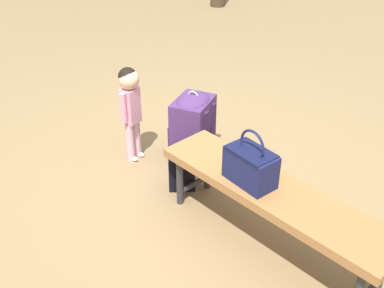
{
  "coord_description": "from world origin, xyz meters",
  "views": [
    {
      "loc": [
        -2.0,
        2.07,
        2.1
      ],
      "look_at": [
        -0.11,
        0.15,
        0.45
      ],
      "focal_mm": 41.59,
      "sensor_mm": 36.0,
      "label": 1
    }
  ],
  "objects_px": {
    "handbag": "(251,165)",
    "child_standing": "(130,100)",
    "backpack_large": "(193,125)",
    "park_bench": "(272,195)",
    "backpack_small": "(182,169)"
  },
  "relations": [
    {
      "from": "handbag",
      "to": "child_standing",
      "type": "relative_size",
      "value": 0.45
    },
    {
      "from": "backpack_large",
      "to": "park_bench",
      "type": "bearing_deg",
      "value": 159.71
    },
    {
      "from": "backpack_small",
      "to": "handbag",
      "type": "bearing_deg",
      "value": 173.02
    },
    {
      "from": "child_standing",
      "to": "backpack_large",
      "type": "bearing_deg",
      "value": -134.33
    },
    {
      "from": "park_bench",
      "to": "backpack_large",
      "type": "xyz_separation_m",
      "value": [
        1.08,
        -0.4,
        -0.08
      ]
    },
    {
      "from": "backpack_large",
      "to": "handbag",
      "type": "bearing_deg",
      "value": 154.38
    },
    {
      "from": "handbag",
      "to": "backpack_large",
      "type": "xyz_separation_m",
      "value": [
        0.94,
        -0.45,
        -0.26
      ]
    },
    {
      "from": "park_bench",
      "to": "child_standing",
      "type": "distance_m",
      "value": 1.43
    },
    {
      "from": "child_standing",
      "to": "backpack_small",
      "type": "relative_size",
      "value": 2.45
    },
    {
      "from": "park_bench",
      "to": "backpack_small",
      "type": "xyz_separation_m",
      "value": [
        0.84,
        -0.03,
        -0.23
      ]
    },
    {
      "from": "backpack_small",
      "to": "backpack_large",
      "type": "bearing_deg",
      "value": -56.89
    },
    {
      "from": "handbag",
      "to": "child_standing",
      "type": "xyz_separation_m",
      "value": [
        1.29,
        -0.09,
        -0.03
      ]
    },
    {
      "from": "park_bench",
      "to": "backpack_small",
      "type": "bearing_deg",
      "value": -2.38
    },
    {
      "from": "park_bench",
      "to": "backpack_small",
      "type": "distance_m",
      "value": 0.87
    },
    {
      "from": "park_bench",
      "to": "handbag",
      "type": "xyz_separation_m",
      "value": [
        0.14,
        0.05,
        0.18
      ]
    }
  ]
}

